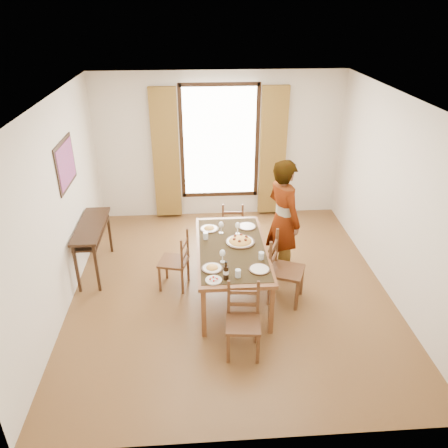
{
  "coord_description": "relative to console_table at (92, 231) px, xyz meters",
  "views": [
    {
      "loc": [
        -0.45,
        -5.25,
        3.78
      ],
      "look_at": [
        -0.08,
        0.09,
        1.0
      ],
      "focal_mm": 35.0,
      "sensor_mm": 36.0,
      "label": 1
    }
  ],
  "objects": [
    {
      "name": "caprese_plate",
      "position": [
        1.75,
        -1.51,
        0.09
      ],
      "size": [
        0.2,
        0.2,
        0.04
      ],
      "primitive_type": null,
      "color": "silver",
      "rests_on": "dining_table"
    },
    {
      "name": "man",
      "position": [
        2.83,
        -0.26,
        0.23
      ],
      "size": [
        1.0,
        0.95,
        1.83
      ],
      "primitive_type": "imported",
      "rotation": [
        0.0,
        0.0,
        2.01
      ],
      "color": "#96979E",
      "rests_on": "ground"
    },
    {
      "name": "wine_bottle",
      "position": [
        1.9,
        -1.48,
        0.2
      ],
      "size": [
        0.07,
        0.07,
        0.25
      ],
      "primitive_type": null,
      "color": "black",
      "rests_on": "dining_table"
    },
    {
      "name": "plate_ne",
      "position": [
        2.31,
        -0.16,
        0.1
      ],
      "size": [
        0.27,
        0.27,
        0.05
      ],
      "primitive_type": null,
      "color": "silver",
      "rests_on": "dining_table"
    },
    {
      "name": "room_shell",
      "position": [
        2.03,
        -0.47,
        0.86
      ],
      "size": [
        4.6,
        5.1,
        2.74
      ],
      "color": "silver",
      "rests_on": "ground"
    },
    {
      "name": "plate_sw",
      "position": [
        1.75,
        -1.25,
        0.1
      ],
      "size": [
        0.27,
        0.27,
        0.05
      ],
      "primitive_type": null,
      "color": "silver",
      "rests_on": "dining_table"
    },
    {
      "name": "chair_south",
      "position": [
        2.07,
        -1.89,
        -0.26
      ],
      "size": [
        0.43,
        0.43,
        0.9
      ],
      "rotation": [
        0.0,
        0.0,
        -0.09
      ],
      "color": "brown",
      "rests_on": "ground"
    },
    {
      "name": "plate_nw",
      "position": [
        1.75,
        -0.19,
        0.1
      ],
      "size": [
        0.27,
        0.27,
        0.05
      ],
      "primitive_type": null,
      "color": "silver",
      "rests_on": "dining_table"
    },
    {
      "name": "plate_se",
      "position": [
        2.33,
        -1.31,
        0.1
      ],
      "size": [
        0.27,
        0.27,
        0.05
      ],
      "primitive_type": null,
      "color": "silver",
      "rests_on": "dining_table"
    },
    {
      "name": "wine_glass_a",
      "position": [
        1.89,
        -1.09,
        0.16
      ],
      "size": [
        0.08,
        0.08,
        0.18
      ],
      "primitive_type": null,
      "color": "white",
      "rests_on": "dining_table"
    },
    {
      "name": "pasta_platter",
      "position": [
        2.16,
        -0.62,
        0.12
      ],
      "size": [
        0.4,
        0.4,
        0.1
      ],
      "primitive_type": null,
      "color": "#B86117",
      "rests_on": "dining_table"
    },
    {
      "name": "tumbler_a",
      "position": [
        2.39,
        -1.06,
        0.12
      ],
      "size": [
        0.07,
        0.07,
        0.1
      ],
      "primitive_type": "cylinder",
      "color": "silver",
      "rests_on": "dining_table"
    },
    {
      "name": "dining_table",
      "position": [
        2.04,
        -0.73,
        0.01
      ],
      "size": [
        0.96,
        1.87,
        0.76
      ],
      "color": "brown",
      "rests_on": "ground"
    },
    {
      "name": "chair_north",
      "position": [
        2.17,
        0.61,
        -0.29
      ],
      "size": [
        0.39,
        0.39,
        0.84
      ],
      "rotation": [
        0.0,
        0.0,
        3.08
      ],
      "color": "brown",
      "rests_on": "ground"
    },
    {
      "name": "tumbler_b",
      "position": [
        1.69,
        -0.47,
        0.12
      ],
      "size": [
        0.07,
        0.07,
        0.1
      ],
      "primitive_type": "cylinder",
      "color": "silver",
      "rests_on": "dining_table"
    },
    {
      "name": "chair_west",
      "position": [
        1.25,
        -0.51,
        -0.27
      ],
      "size": [
        0.47,
        0.47,
        0.88
      ],
      "rotation": [
        0.0,
        0.0,
        -1.81
      ],
      "color": "brown",
      "rests_on": "ground"
    },
    {
      "name": "wine_glass_c",
      "position": [
        1.92,
        -0.32,
        0.16
      ],
      "size": [
        0.08,
        0.08,
        0.18
      ],
      "primitive_type": null,
      "color": "white",
      "rests_on": "dining_table"
    },
    {
      "name": "tumbler_c",
      "position": [
        2.05,
        -1.44,
        0.12
      ],
      "size": [
        0.07,
        0.07,
        0.1
      ],
      "primitive_type": "cylinder",
      "color": "silver",
      "rests_on": "dining_table"
    },
    {
      "name": "wine_glass_b",
      "position": [
        2.15,
        -0.36,
        0.16
      ],
      "size": [
        0.08,
        0.08,
        0.18
      ],
      "primitive_type": null,
      "color": "white",
      "rests_on": "dining_table"
    },
    {
      "name": "ground",
      "position": [
        2.03,
        -0.6,
        -0.68
      ],
      "size": [
        5.0,
        5.0,
        0.0
      ],
      "primitive_type": "plane",
      "color": "#4A2D17",
      "rests_on": "ground"
    },
    {
      "name": "console_table",
      "position": [
        0.0,
        0.0,
        0.0
      ],
      "size": [
        0.38,
        1.2,
        0.8
      ],
      "color": "black",
      "rests_on": "ground"
    },
    {
      "name": "chair_east",
      "position": [
        2.74,
        -0.92,
        -0.22
      ],
      "size": [
        0.58,
        0.58,
        0.99
      ],
      "rotation": [
        0.0,
        0.0,
        1.17
      ],
      "color": "brown",
      "rests_on": "ground"
    }
  ]
}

